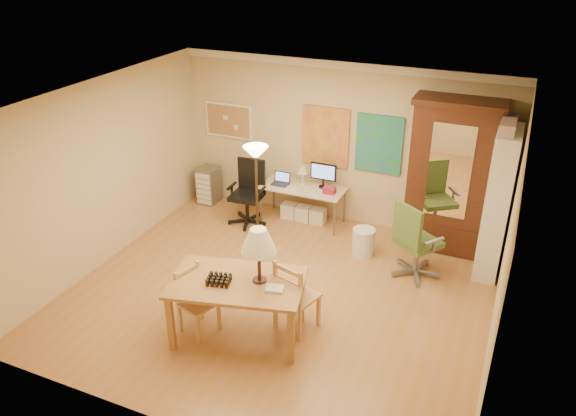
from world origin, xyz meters
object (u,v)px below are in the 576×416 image
at_px(computer_desk, 305,200).
at_px(office_chair_black, 248,207).
at_px(office_chair_green, 415,257).
at_px(dining_table, 245,270).
at_px(armoire, 449,186).
at_px(bookshelf, 497,204).

distance_m(computer_desk, office_chair_black, 0.97).
xyz_separation_m(computer_desk, office_chair_black, (-0.87, -0.41, -0.10)).
xyz_separation_m(computer_desk, office_chair_green, (2.07, -0.95, -0.08)).
relative_size(dining_table, office_chair_black, 1.61).
bearing_deg(dining_table, office_chair_black, 116.61).
distance_m(dining_table, office_chair_green, 2.74).
distance_m(computer_desk, office_chair_green, 2.28).
height_order(office_chair_black, office_chair_green, office_chair_green).
height_order(computer_desk, office_chair_black, office_chair_black).
relative_size(dining_table, armoire, 0.74).
bearing_deg(office_chair_green, armoire, 77.06).
bearing_deg(bookshelf, computer_desk, 173.33).
relative_size(computer_desk, office_chair_black, 1.30).
height_order(office_chair_black, armoire, armoire).
bearing_deg(office_chair_green, office_chair_black, 169.62).
bearing_deg(computer_desk, armoire, 2.15).
xyz_separation_m(dining_table, computer_desk, (-0.47, 3.08, -0.54)).
xyz_separation_m(computer_desk, armoire, (2.31, 0.09, 0.64)).
bearing_deg(office_chair_green, bookshelf, 31.97).
bearing_deg(dining_table, armoire, 59.91).
relative_size(dining_table, computer_desk, 1.24).
height_order(dining_table, office_chair_black, dining_table).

